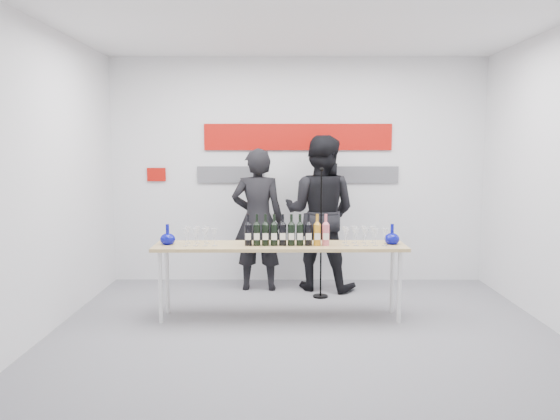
{
  "coord_description": "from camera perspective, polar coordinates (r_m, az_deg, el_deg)",
  "views": [
    {
      "loc": [
        -0.22,
        -5.35,
        1.82
      ],
      "look_at": [
        -0.23,
        0.43,
        1.15
      ],
      "focal_mm": 35.0,
      "sensor_mm": 36.0,
      "label": 1
    }
  ],
  "objects": [
    {
      "name": "signage",
      "position": [
        7.32,
        1.44,
        6.51
      ],
      "size": [
        3.38,
        0.02,
        0.79
      ],
      "color": "#A60D07",
      "rests_on": "back_wall"
    },
    {
      "name": "glasses_right",
      "position": [
        5.82,
        8.64,
        -2.69
      ],
      "size": [
        0.47,
        0.23,
        0.18
      ],
      "color": "silver",
      "rests_on": "tasting_table"
    },
    {
      "name": "mic_stand",
      "position": [
        6.63,
        4.28,
        -5.05
      ],
      "size": [
        0.18,
        0.18,
        1.58
      ],
      "rotation": [
        0.0,
        0.0,
        -0.13
      ],
      "color": "black",
      "rests_on": "ground"
    },
    {
      "name": "presenter_left",
      "position": [
        6.91,
        -2.36,
        -1.02
      ],
      "size": [
        0.67,
        0.45,
        1.8
      ],
      "primitive_type": "imported",
      "rotation": [
        0.0,
        0.0,
        3.12
      ],
      "color": "black",
      "rests_on": "ground"
    },
    {
      "name": "decanter_left",
      "position": [
        5.89,
        -11.67,
        -2.49
      ],
      "size": [
        0.16,
        0.16,
        0.21
      ],
      "primitive_type": null,
      "color": "#070A8A",
      "rests_on": "tasting_table"
    },
    {
      "name": "decanter_right",
      "position": [
        5.9,
        11.63,
        -2.47
      ],
      "size": [
        0.16,
        0.16,
        0.21
      ],
      "primitive_type": null,
      "color": "#070A8A",
      "rests_on": "tasting_table"
    },
    {
      "name": "ground",
      "position": [
        5.65,
        2.41,
        -12.17
      ],
      "size": [
        5.0,
        5.0,
        0.0
      ],
      "primitive_type": "plane",
      "color": "slate",
      "rests_on": "ground"
    },
    {
      "name": "glasses_left",
      "position": [
        5.8,
        -8.47,
        -2.72
      ],
      "size": [
        0.37,
        0.23,
        0.18
      ],
      "color": "silver",
      "rests_on": "tasting_table"
    },
    {
      "name": "back_wall",
      "position": [
        7.36,
        1.86,
        4.12
      ],
      "size": [
        5.0,
        0.04,
        3.0
      ],
      "primitive_type": "cube",
      "color": "silver",
      "rests_on": "ground"
    },
    {
      "name": "presenter_right",
      "position": [
        6.97,
        4.2,
        -0.31
      ],
      "size": [
        1.14,
        1.01,
        1.96
      ],
      "primitive_type": "imported",
      "rotation": [
        0.0,
        0.0,
        2.81
      ],
      "color": "black",
      "rests_on": "ground"
    },
    {
      "name": "wine_bottles",
      "position": [
        5.69,
        0.74,
        -2.08
      ],
      "size": [
        0.89,
        0.08,
        0.33
      ],
      "rotation": [
        0.0,
        0.0,
        0.01
      ],
      "color": "black",
      "rests_on": "tasting_table"
    },
    {
      "name": "tasting_table",
      "position": [
        5.78,
        -0.0,
        -4.21
      ],
      "size": [
        2.65,
        0.56,
        0.79
      ],
      "rotation": [
        0.0,
        0.0,
        0.01
      ],
      "color": "tan",
      "rests_on": "ground"
    }
  ]
}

